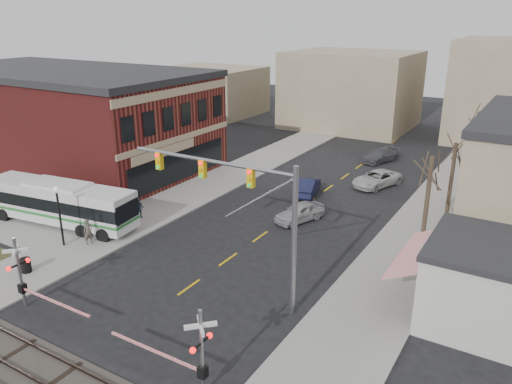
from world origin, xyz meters
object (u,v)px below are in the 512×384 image
(rr_crossing_west, at_px, (25,276))
(car_a, at_px, (300,212))
(transit_bus, at_px, (60,202))
(rr_crossing_east, at_px, (193,351))
(pedestrian_near, at_px, (88,232))
(pedestrian_far, at_px, (139,208))
(trash_bin, at_px, (26,265))
(car_d, at_px, (380,155))
(car_b, at_px, (308,186))
(traffic_signal_mast, at_px, (246,200))
(car_c, at_px, (377,179))
(street_lamp, at_px, (58,203))

(rr_crossing_west, bearing_deg, car_a, 69.00)
(transit_bus, relative_size, rr_crossing_east, 2.19)
(rr_crossing_east, height_order, pedestrian_near, rr_crossing_east)
(transit_bus, distance_m, car_a, 17.65)
(rr_crossing_east, bearing_deg, pedestrian_far, 140.08)
(rr_crossing_west, height_order, trash_bin, rr_crossing_west)
(car_d, bearing_deg, car_a, -70.07)
(trash_bin, height_order, car_b, car_b)
(transit_bus, height_order, traffic_signal_mast, traffic_signal_mast)
(transit_bus, relative_size, trash_bin, 13.76)
(traffic_signal_mast, relative_size, pedestrian_far, 6.55)
(transit_bus, relative_size, traffic_signal_mast, 1.21)
(rr_crossing_east, distance_m, car_b, 24.82)
(transit_bus, distance_m, traffic_signal_mast, 17.59)
(transit_bus, xyz_separation_m, traffic_signal_mast, (17.06, -1.56, 3.99))
(pedestrian_near, bearing_deg, trash_bin, -158.01)
(rr_crossing_east, relative_size, car_c, 1.11)
(street_lamp, relative_size, pedestrian_near, 2.35)
(rr_crossing_west, height_order, pedestrian_near, rr_crossing_west)
(transit_bus, xyz_separation_m, trash_bin, (4.29, -6.07, -1.19))
(car_a, bearing_deg, trash_bin, -103.21)
(pedestrian_near, bearing_deg, street_lamp, 152.55)
(rr_crossing_west, bearing_deg, car_c, 72.09)
(car_c, bearing_deg, car_a, -82.44)
(rr_crossing_west, distance_m, car_c, 30.31)
(street_lamp, xyz_separation_m, trash_bin, (1.13, -3.61, -2.54))
(car_a, bearing_deg, pedestrian_near, -112.40)
(street_lamp, height_order, car_c, street_lamp)
(transit_bus, distance_m, car_c, 26.69)
(transit_bus, bearing_deg, car_d, 62.33)
(street_lamp, distance_m, car_b, 20.27)
(transit_bus, height_order, rr_crossing_east, rr_crossing_east)
(transit_bus, bearing_deg, pedestrian_far, 41.63)
(car_d, bearing_deg, car_b, -78.94)
(street_lamp, bearing_deg, trash_bin, -72.61)
(traffic_signal_mast, height_order, car_d, traffic_signal_mast)
(traffic_signal_mast, xyz_separation_m, car_b, (-4.35, 16.82, -5.02))
(rr_crossing_east, xyz_separation_m, trash_bin, (-14.72, 2.65, -1.40))
(rr_crossing_west, xyz_separation_m, street_lamp, (-4.64, 5.91, 1.14))
(rr_crossing_west, bearing_deg, traffic_signal_mast, 36.29)
(rr_crossing_west, distance_m, street_lamp, 7.59)
(transit_bus, distance_m, pedestrian_far, 5.64)
(car_a, xyz_separation_m, car_d, (0.19, 18.76, -0.03))
(car_b, xyz_separation_m, car_d, (2.19, 13.18, -0.05))
(traffic_signal_mast, xyz_separation_m, rr_crossing_east, (1.95, -7.16, -3.78))
(traffic_signal_mast, relative_size, car_d, 2.19)
(trash_bin, relative_size, car_b, 0.20)
(trash_bin, relative_size, car_d, 0.19)
(street_lamp, xyz_separation_m, car_d, (11.75, 30.89, -2.43))
(rr_crossing_west, relative_size, car_b, 1.26)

